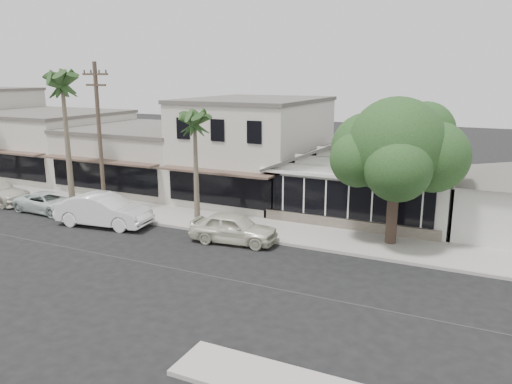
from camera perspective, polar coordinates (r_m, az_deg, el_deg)
The scene contains 13 objects.
ground at distance 22.17m, azimuth -8.47°, elevation -8.83°, with size 140.00×140.00×0.00m, color black.
sidewalk_north at distance 31.86m, azimuth -13.64°, elevation -2.03°, with size 90.00×3.50×0.15m, color #9E9991.
corner_shop at distance 30.65m, azimuth 12.61°, elevation 2.31°, with size 10.40×8.60×5.10m.
row_building_near at distance 34.14m, azimuth -0.13°, elevation 4.81°, with size 8.00×10.00×6.50m, color beige.
row_building_midnear at distance 39.04m, azimuth -12.14°, elevation 3.89°, with size 10.00×10.00×4.20m, color beige.
row_building_midfar at distance 46.12m, azimuth -22.60°, elevation 5.08°, with size 11.00×10.00×5.00m, color beige.
utility_pole at distance 30.48m, azimuth -17.44°, elevation 6.10°, with size 1.80×0.24×9.00m.
car_0 at distance 25.17m, azimuth -2.58°, elevation -4.13°, with size 1.79×4.46×1.52m, color beige.
car_1 at distance 29.13m, azimuth -17.02°, elevation -2.01°, with size 1.89×5.43×1.79m, color white.
car_2 at distance 33.15m, azimuth -22.60°, elevation -1.11°, with size 2.07×4.48×1.25m, color silver.
shade_tree at distance 24.91m, azimuth 15.70°, elevation 4.78°, with size 6.59×5.96×7.32m.
palm_east at distance 26.87m, azimuth -7.03°, elevation 7.95°, with size 2.30×2.30×6.85m.
palm_mid at distance 33.42m, azimuth -21.28°, elevation 11.45°, with size 2.99×2.99×9.01m.
Camera 1 is at (11.70, -16.89, 8.31)m, focal length 35.00 mm.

